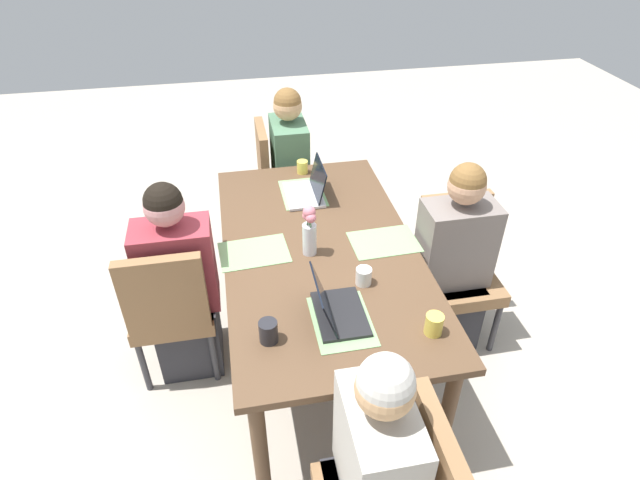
{
  "coord_description": "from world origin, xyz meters",
  "views": [
    {
      "loc": [
        2.19,
        -0.42,
        2.42
      ],
      "look_at": [
        0.0,
        0.0,
        0.8
      ],
      "focal_mm": 29.21,
      "sensor_mm": 36.0,
      "label": 1
    }
  ],
  "objects_px": {
    "person_far_left_near": "(451,268)",
    "coffee_mug_centre_right": "(434,324)",
    "chair_head_left_left_far": "(279,176)",
    "coffee_mug_centre_left": "(302,167)",
    "dining_table": "(320,259)",
    "coffee_mug_near_left": "(268,332)",
    "person_near_right_near": "(182,291)",
    "flower_vase": "(309,230)",
    "chair_near_right_near": "(171,305)",
    "laptop_head_right_left_mid": "(335,309)",
    "person_head_left_left_far": "(290,176)",
    "laptop_head_left_left_far": "(308,190)",
    "chair_far_left_near": "(455,263)",
    "coffee_mug_near_right": "(364,276)"
  },
  "relations": [
    {
      "from": "person_far_left_near",
      "to": "coffee_mug_centre_right",
      "type": "xyz_separation_m",
      "value": [
        0.66,
        -0.4,
        0.27
      ]
    },
    {
      "from": "chair_head_left_left_far",
      "to": "coffee_mug_centre_left",
      "type": "distance_m",
      "value": 0.54
    },
    {
      "from": "person_far_left_near",
      "to": "coffee_mug_centre_right",
      "type": "bearing_deg",
      "value": -30.81
    },
    {
      "from": "dining_table",
      "to": "chair_head_left_left_far",
      "type": "bearing_deg",
      "value": -176.87
    },
    {
      "from": "coffee_mug_centre_right",
      "to": "coffee_mug_near_left",
      "type": "bearing_deg",
      "value": -97.16
    },
    {
      "from": "dining_table",
      "to": "chair_head_left_left_far",
      "type": "distance_m",
      "value": 1.29
    },
    {
      "from": "coffee_mug_centre_left",
      "to": "dining_table",
      "type": "bearing_deg",
      "value": -2.83
    },
    {
      "from": "coffee_mug_near_left",
      "to": "coffee_mug_centre_left",
      "type": "bearing_deg",
      "value": 165.27
    },
    {
      "from": "coffee_mug_centre_right",
      "to": "person_near_right_near",
      "type": "bearing_deg",
      "value": -123.61
    },
    {
      "from": "person_near_right_near",
      "to": "flower_vase",
      "type": "bearing_deg",
      "value": 83.29
    },
    {
      "from": "dining_table",
      "to": "chair_near_right_near",
      "type": "xyz_separation_m",
      "value": [
        0.03,
        -0.82,
        -0.17
      ]
    },
    {
      "from": "person_far_left_near",
      "to": "laptop_head_right_left_mid",
      "type": "height_order",
      "value": "person_far_left_near"
    },
    {
      "from": "chair_near_right_near",
      "to": "laptop_head_right_left_mid",
      "type": "xyz_separation_m",
      "value": [
        0.5,
        0.79,
        0.3
      ]
    },
    {
      "from": "person_far_left_near",
      "to": "person_head_left_left_far",
      "type": "bearing_deg",
      "value": -148.8
    },
    {
      "from": "laptop_head_left_left_far",
      "to": "coffee_mug_centre_left",
      "type": "distance_m",
      "value": 0.3
    },
    {
      "from": "laptop_head_right_left_mid",
      "to": "person_near_right_near",
      "type": "bearing_deg",
      "value": -128.12
    },
    {
      "from": "dining_table",
      "to": "laptop_head_right_left_mid",
      "type": "height_order",
      "value": "laptop_head_right_left_mid"
    },
    {
      "from": "person_far_left_near",
      "to": "chair_near_right_near",
      "type": "xyz_separation_m",
      "value": [
        -0.01,
        -1.58,
        -0.03
      ]
    },
    {
      "from": "coffee_mug_centre_left",
      "to": "coffee_mug_centre_right",
      "type": "bearing_deg",
      "value": 11.96
    },
    {
      "from": "dining_table",
      "to": "flower_vase",
      "type": "bearing_deg",
      "value": -60.84
    },
    {
      "from": "chair_far_left_near",
      "to": "person_far_left_near",
      "type": "bearing_deg",
      "value": -38.76
    },
    {
      "from": "person_far_left_near",
      "to": "coffee_mug_near_right",
      "type": "distance_m",
      "value": 0.72
    },
    {
      "from": "person_far_left_near",
      "to": "coffee_mug_near_right",
      "type": "bearing_deg",
      "value": -64.9
    },
    {
      "from": "dining_table",
      "to": "chair_far_left_near",
      "type": "height_order",
      "value": "chair_far_left_near"
    },
    {
      "from": "chair_head_left_left_far",
      "to": "person_head_left_left_far",
      "type": "xyz_separation_m",
      "value": [
        0.06,
        0.07,
        0.03
      ]
    },
    {
      "from": "chair_head_left_left_far",
      "to": "laptop_head_right_left_mid",
      "type": "bearing_deg",
      "value": 1.23
    },
    {
      "from": "chair_far_left_near",
      "to": "person_near_right_near",
      "type": "xyz_separation_m",
      "value": [
        -0.01,
        -1.58,
        0.03
      ]
    },
    {
      "from": "person_near_right_near",
      "to": "chair_head_left_left_far",
      "type": "bearing_deg",
      "value": 150.62
    },
    {
      "from": "chair_far_left_near",
      "to": "laptop_head_right_left_mid",
      "type": "bearing_deg",
      "value": -56.75
    },
    {
      "from": "coffee_mug_near_right",
      "to": "coffee_mug_centre_left",
      "type": "height_order",
      "value": "coffee_mug_near_right"
    },
    {
      "from": "chair_far_left_near",
      "to": "person_far_left_near",
      "type": "xyz_separation_m",
      "value": [
        0.07,
        -0.06,
        0.03
      ]
    },
    {
      "from": "laptop_head_right_left_mid",
      "to": "coffee_mug_centre_left",
      "type": "distance_m",
      "value": 1.36
    },
    {
      "from": "laptop_head_right_left_mid",
      "to": "coffee_mug_near_left",
      "type": "xyz_separation_m",
      "value": [
        0.09,
        -0.31,
        0.01
      ]
    },
    {
      "from": "person_far_left_near",
      "to": "flower_vase",
      "type": "distance_m",
      "value": 0.9
    },
    {
      "from": "person_head_left_left_far",
      "to": "person_near_right_near",
      "type": "distance_m",
      "value": 1.39
    },
    {
      "from": "person_near_right_near",
      "to": "person_far_left_near",
      "type": "bearing_deg",
      "value": 86.75
    },
    {
      "from": "coffee_mug_near_left",
      "to": "chair_head_left_left_far",
      "type": "bearing_deg",
      "value": 171.83
    },
    {
      "from": "chair_head_left_left_far",
      "to": "person_near_right_near",
      "type": "xyz_separation_m",
      "value": [
        1.23,
        -0.69,
        0.03
      ]
    },
    {
      "from": "chair_near_right_near",
      "to": "laptop_head_right_left_mid",
      "type": "height_order",
      "value": "laptop_head_right_left_mid"
    },
    {
      "from": "laptop_head_left_left_far",
      "to": "laptop_head_right_left_mid",
      "type": "relative_size",
      "value": 1.0
    },
    {
      "from": "laptop_head_right_left_mid",
      "to": "coffee_mug_near_right",
      "type": "relative_size",
      "value": 3.68
    },
    {
      "from": "dining_table",
      "to": "person_head_left_left_far",
      "type": "bearing_deg",
      "value": 179.75
    },
    {
      "from": "chair_head_left_left_far",
      "to": "person_head_left_left_far",
      "type": "relative_size",
      "value": 0.75
    },
    {
      "from": "coffee_mug_centre_right",
      "to": "chair_far_left_near",
      "type": "bearing_deg",
      "value": 148.31
    },
    {
      "from": "coffee_mug_centre_left",
      "to": "coffee_mug_near_left",
      "type": "bearing_deg",
      "value": -14.73
    },
    {
      "from": "chair_head_left_left_far",
      "to": "coffee_mug_near_right",
      "type": "distance_m",
      "value": 1.64
    },
    {
      "from": "person_far_left_near",
      "to": "person_near_right_near",
      "type": "xyz_separation_m",
      "value": [
        -0.09,
        -1.52,
        0.0
      ]
    },
    {
      "from": "person_head_left_left_far",
      "to": "laptop_head_left_left_far",
      "type": "distance_m",
      "value": 0.73
    },
    {
      "from": "laptop_head_left_left_far",
      "to": "coffee_mug_near_left",
      "type": "bearing_deg",
      "value": -17.84
    },
    {
      "from": "person_near_right_near",
      "to": "flower_vase",
      "type": "relative_size",
      "value": 4.16
    }
  ]
}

